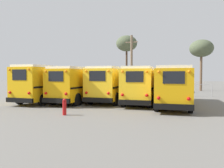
{
  "coord_description": "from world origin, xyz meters",
  "views": [
    {
      "loc": [
        6.22,
        -19.3,
        2.48
      ],
      "look_at": [
        0.0,
        0.31,
        1.65
      ],
      "focal_mm": 35.0,
      "sensor_mm": 36.0,
      "label": 1
    }
  ],
  "objects_px": {
    "school_bus_4": "(173,85)",
    "bare_tree_0": "(201,49)",
    "school_bus_1": "(84,83)",
    "school_bus_0": "(56,82)",
    "bare_tree_1": "(127,44)",
    "school_bus_3": "(143,83)",
    "fire_hydrant": "(64,107)",
    "utility_pole": "(131,63)",
    "school_bus_2": "(115,83)"
  },
  "relations": [
    {
      "from": "school_bus_4",
      "to": "bare_tree_0",
      "type": "bearing_deg",
      "value": 79.02
    },
    {
      "from": "school_bus_4",
      "to": "school_bus_1",
      "type": "bearing_deg",
      "value": 174.42
    },
    {
      "from": "school_bus_0",
      "to": "bare_tree_1",
      "type": "bearing_deg",
      "value": 79.72
    },
    {
      "from": "school_bus_0",
      "to": "school_bus_3",
      "type": "relative_size",
      "value": 0.96
    },
    {
      "from": "fire_hydrant",
      "to": "school_bus_1",
      "type": "bearing_deg",
      "value": 105.73
    },
    {
      "from": "school_bus_0",
      "to": "school_bus_3",
      "type": "height_order",
      "value": "school_bus_0"
    },
    {
      "from": "school_bus_4",
      "to": "bare_tree_0",
      "type": "relative_size",
      "value": 1.22
    },
    {
      "from": "school_bus_3",
      "to": "bare_tree_1",
      "type": "distance_m",
      "value": 17.29
    },
    {
      "from": "bare_tree_0",
      "to": "fire_hydrant",
      "type": "distance_m",
      "value": 27.99
    },
    {
      "from": "school_bus_3",
      "to": "utility_pole",
      "type": "height_order",
      "value": "utility_pole"
    },
    {
      "from": "bare_tree_1",
      "to": "fire_hydrant",
      "type": "xyz_separation_m",
      "value": [
        1.87,
        -23.79,
        -7.19
      ]
    },
    {
      "from": "school_bus_0",
      "to": "school_bus_4",
      "type": "xyz_separation_m",
      "value": [
        11.2,
        -0.23,
        -0.11
      ]
    },
    {
      "from": "school_bus_3",
      "to": "utility_pole",
      "type": "bearing_deg",
      "value": 108.01
    },
    {
      "from": "utility_pole",
      "to": "fire_hydrant",
      "type": "relative_size",
      "value": 8.0
    },
    {
      "from": "school_bus_0",
      "to": "fire_hydrant",
      "type": "xyz_separation_m",
      "value": [
        4.92,
        -6.95,
        -1.29
      ]
    },
    {
      "from": "school_bus_1",
      "to": "fire_hydrant",
      "type": "bearing_deg",
      "value": -74.27
    },
    {
      "from": "school_bus_0",
      "to": "school_bus_1",
      "type": "height_order",
      "value": "school_bus_0"
    },
    {
      "from": "school_bus_0",
      "to": "school_bus_1",
      "type": "bearing_deg",
      "value": 11.85
    },
    {
      "from": "utility_pole",
      "to": "bare_tree_0",
      "type": "bearing_deg",
      "value": 32.17
    },
    {
      "from": "school_bus_1",
      "to": "school_bus_3",
      "type": "xyz_separation_m",
      "value": [
        5.6,
        0.93,
        -0.02
      ]
    },
    {
      "from": "school_bus_1",
      "to": "school_bus_3",
      "type": "relative_size",
      "value": 0.96
    },
    {
      "from": "utility_pole",
      "to": "bare_tree_0",
      "type": "distance_m",
      "value": 11.97
    },
    {
      "from": "school_bus_0",
      "to": "utility_pole",
      "type": "bearing_deg",
      "value": 68.16
    },
    {
      "from": "school_bus_1",
      "to": "utility_pole",
      "type": "xyz_separation_m",
      "value": [
        2.11,
        11.67,
        2.51
      ]
    },
    {
      "from": "school_bus_4",
      "to": "fire_hydrant",
      "type": "xyz_separation_m",
      "value": [
        -6.28,
        -6.72,
        -1.18
      ]
    },
    {
      "from": "school_bus_0",
      "to": "school_bus_2",
      "type": "distance_m",
      "value": 5.81
    },
    {
      "from": "school_bus_1",
      "to": "utility_pole",
      "type": "distance_m",
      "value": 12.12
    },
    {
      "from": "school_bus_3",
      "to": "bare_tree_1",
      "type": "xyz_separation_m",
      "value": [
        -5.35,
        15.32,
        5.99
      ]
    },
    {
      "from": "school_bus_3",
      "to": "bare_tree_1",
      "type": "relative_size",
      "value": 1.16
    },
    {
      "from": "school_bus_1",
      "to": "bare_tree_0",
      "type": "bearing_deg",
      "value": 56.1
    },
    {
      "from": "school_bus_3",
      "to": "fire_hydrant",
      "type": "xyz_separation_m",
      "value": [
        -3.48,
        -8.47,
        -1.2
      ]
    },
    {
      "from": "bare_tree_0",
      "to": "utility_pole",
      "type": "bearing_deg",
      "value": -147.83
    },
    {
      "from": "fire_hydrant",
      "to": "school_bus_3",
      "type": "bearing_deg",
      "value": 67.69
    },
    {
      "from": "school_bus_0",
      "to": "utility_pole",
      "type": "height_order",
      "value": "utility_pole"
    },
    {
      "from": "school_bus_3",
      "to": "school_bus_4",
      "type": "xyz_separation_m",
      "value": [
        2.8,
        -1.75,
        -0.02
      ]
    },
    {
      "from": "fire_hydrant",
      "to": "utility_pole",
      "type": "bearing_deg",
      "value": 90.03
    },
    {
      "from": "bare_tree_0",
      "to": "school_bus_0",
      "type": "bearing_deg",
      "value": -128.73
    },
    {
      "from": "bare_tree_0",
      "to": "bare_tree_1",
      "type": "distance_m",
      "value": 11.94
    },
    {
      "from": "school_bus_0",
      "to": "bare_tree_1",
      "type": "distance_m",
      "value": 18.1
    },
    {
      "from": "school_bus_3",
      "to": "fire_hydrant",
      "type": "bearing_deg",
      "value": -112.31
    },
    {
      "from": "bare_tree_0",
      "to": "fire_hydrant",
      "type": "xyz_separation_m",
      "value": [
        -9.91,
        -25.45,
        -6.15
      ]
    },
    {
      "from": "school_bus_2",
      "to": "utility_pole",
      "type": "relative_size",
      "value": 1.15
    },
    {
      "from": "bare_tree_0",
      "to": "fire_hydrant",
      "type": "bearing_deg",
      "value": -111.28
    },
    {
      "from": "school_bus_4",
      "to": "bare_tree_0",
      "type": "xyz_separation_m",
      "value": [
        3.63,
        18.73,
        4.97
      ]
    },
    {
      "from": "school_bus_2",
      "to": "school_bus_3",
      "type": "xyz_separation_m",
      "value": [
        2.8,
        -0.02,
        -0.03
      ]
    },
    {
      "from": "school_bus_2",
      "to": "bare_tree_0",
      "type": "xyz_separation_m",
      "value": [
        9.23,
        16.95,
        4.91
      ]
    },
    {
      "from": "school_bus_2",
      "to": "fire_hydrant",
      "type": "xyz_separation_m",
      "value": [
        -0.68,
        -8.5,
        -1.23
      ]
    },
    {
      "from": "school_bus_2",
      "to": "utility_pole",
      "type": "distance_m",
      "value": 11.02
    },
    {
      "from": "bare_tree_0",
      "to": "bare_tree_1",
      "type": "height_order",
      "value": "bare_tree_1"
    },
    {
      "from": "bare_tree_1",
      "to": "school_bus_3",
      "type": "bearing_deg",
      "value": -70.76
    }
  ]
}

